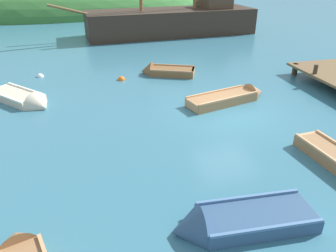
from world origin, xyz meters
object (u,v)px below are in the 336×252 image
(rowboat_outer_left, at_px, (234,223))
(buoy_white, at_px, (40,77))
(rowboat_portside, at_px, (232,98))
(sailing_ship, at_px, (173,25))
(rowboat_far, at_px, (25,100))
(buoy_orange, at_px, (121,80))
(rowboat_center, at_px, (164,72))

(rowboat_outer_left, bearing_deg, buoy_white, -63.80)
(rowboat_portside, relative_size, rowboat_outer_left, 1.17)
(sailing_ship, relative_size, buoy_white, 45.96)
(sailing_ship, height_order, rowboat_portside, sailing_ship)
(rowboat_outer_left, relative_size, rowboat_far, 1.01)
(rowboat_portside, xyz_separation_m, buoy_white, (-8.69, 5.66, -0.14))
(sailing_ship, bearing_deg, buoy_orange, 58.77)
(rowboat_portside, distance_m, rowboat_outer_left, 7.89)
(rowboat_portside, bearing_deg, rowboat_center, 99.69)
(rowboat_far, bearing_deg, buoy_orange, 73.02)
(buoy_orange, relative_size, buoy_white, 1.09)
(sailing_ship, relative_size, rowboat_portside, 4.12)
(rowboat_far, height_order, buoy_orange, rowboat_far)
(sailing_ship, xyz_separation_m, rowboat_outer_left, (-4.26, -22.23, -0.67))
(rowboat_far, bearing_deg, buoy_white, 133.60)
(rowboat_center, height_order, rowboat_portside, rowboat_center)
(rowboat_far, xyz_separation_m, buoy_white, (0.30, 3.65, -0.10))
(rowboat_portside, bearing_deg, sailing_ship, 70.45)
(sailing_ship, xyz_separation_m, rowboat_portside, (-1.12, -14.99, -0.65))
(rowboat_center, bearing_deg, buoy_orange, 32.48)
(rowboat_center, distance_m, rowboat_outer_left, 11.78)
(sailing_ship, relative_size, buoy_orange, 41.99)
(buoy_white, bearing_deg, buoy_orange, -20.38)
(rowboat_portside, bearing_deg, rowboat_outer_left, -128.66)
(sailing_ship, distance_m, rowboat_portside, 15.04)
(rowboat_far, height_order, buoy_white, rowboat_far)
(sailing_ship, distance_m, buoy_white, 13.56)
(rowboat_far, xyz_separation_m, buoy_orange, (4.51, 2.08, -0.10))
(buoy_white, bearing_deg, sailing_ship, 43.56)
(rowboat_portside, distance_m, buoy_orange, 6.07)
(rowboat_outer_left, height_order, rowboat_far, rowboat_outer_left)
(rowboat_outer_left, xyz_separation_m, rowboat_far, (-5.85, 9.25, -0.02))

